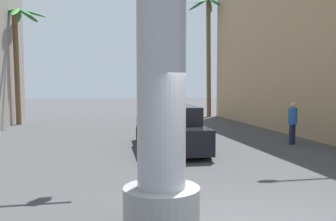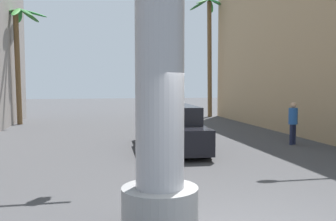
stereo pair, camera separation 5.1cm
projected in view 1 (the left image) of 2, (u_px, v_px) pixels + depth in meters
ground_plane at (150, 141)px, 15.38m from camera, size 89.73×89.73×0.00m
car_lead at (169, 129)px, 13.33m from camera, size 2.26×5.12×1.56m
palm_tree_far_right at (208, 43)px, 26.23m from camera, size 2.78×2.89×8.27m
palm_tree_far_left at (18, 43)px, 20.98m from camera, size 2.98×2.94×6.60m
pedestrian_mid_right at (293, 120)px, 14.34m from camera, size 0.47×0.47×1.63m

